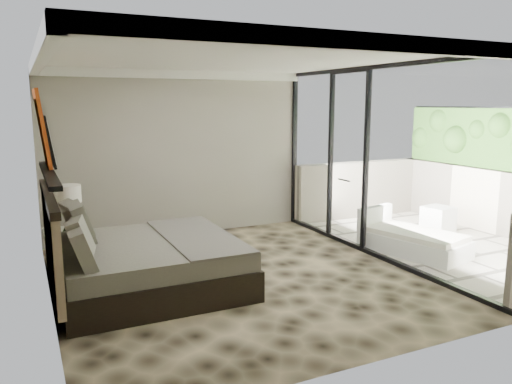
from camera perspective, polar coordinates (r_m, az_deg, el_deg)
name	(u,v)px	position (r m, az deg, el deg)	size (l,w,h in m)	color
floor	(237,278)	(6.63, -2.18, -9.82)	(5.00, 5.00, 0.00)	black
ceiling	(236,59)	(6.26, -2.36, 14.97)	(4.50, 5.00, 0.02)	silver
back_wall	(179,154)	(8.62, -8.79, 4.27)	(4.50, 0.02, 2.80)	gray
left_wall	(44,185)	(5.80, -23.06, 0.79)	(0.02, 5.00, 2.80)	gray
glass_wall	(379,163)	(7.46, 13.87, 3.20)	(0.08, 5.00, 2.80)	white
terrace_slab	(449,248)	(8.75, 21.15, -5.96)	(3.00, 5.00, 0.12)	#BFB5A3
parapet_far	(509,204)	(9.63, 26.94, -1.24)	(0.30, 5.00, 1.10)	beige
picture_ledge	(49,174)	(5.89, -22.59, 1.93)	(0.12, 2.20, 0.05)	black
bed	(141,261)	(6.29, -13.03, -7.74)	(2.21, 2.14, 1.22)	black
nightstand	(67,247)	(7.47, -20.79, -5.85)	(0.58, 0.58, 0.58)	black
table_lamp	(69,202)	(7.32, -20.64, -1.05)	(0.35, 0.35, 0.64)	black
abstract_canvas	(42,128)	(6.39, -23.27, 6.75)	(0.04, 0.90, 0.90)	#B82C0F
framed_print	(49,142)	(6.22, -22.60, 5.34)	(0.03, 0.50, 0.60)	black
ottoman	(438,219)	(9.43, 20.08, -2.95)	(0.46, 0.46, 0.46)	white
lounger	(411,240)	(8.04, 17.26, -5.27)	(1.16, 1.71, 0.61)	white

